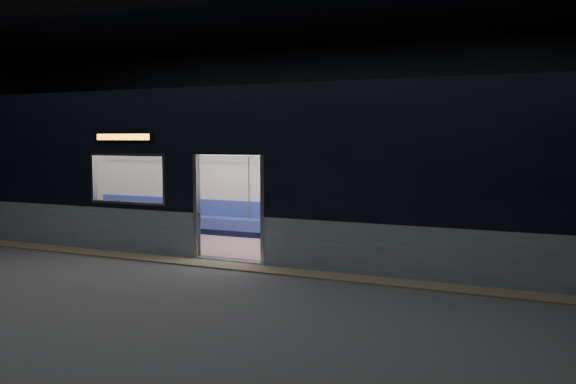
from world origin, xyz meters
The scene contains 7 objects.
station_floor centered at (0.00, 0.00, -0.01)m, with size 24.00×14.00×0.01m, color #47494C.
station_envelope centered at (0.00, 0.00, 3.66)m, with size 24.00×14.00×5.00m.
tactile_strip centered at (0.00, 0.55, 0.01)m, with size 22.80×0.50×0.03m, color #8C7F59.
metro_car centered at (0.00, 2.54, 1.85)m, with size 18.00×3.04×3.35m.
passenger centered at (1.67, 3.55, 0.79)m, with size 0.40×0.68×1.36m.
handbag centered at (1.66, 3.32, 0.68)m, with size 0.30×0.26×0.15m, color black.
transit_map centered at (4.81, 3.85, 1.49)m, with size 1.03×0.03×0.67m, color white.
Camera 1 is at (5.85, -9.03, 2.36)m, focal length 38.00 mm.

